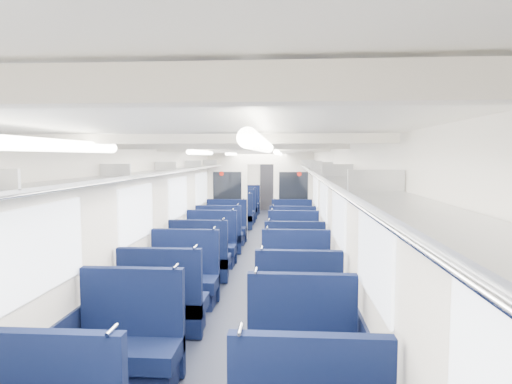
# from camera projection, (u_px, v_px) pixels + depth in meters

# --- Properties ---
(floor) EXTENTS (2.80, 18.00, 0.01)m
(floor) POSITION_uv_depth(u_px,v_px,m) (253.00, 264.00, 8.84)
(floor) COLOR black
(floor) RESTS_ON ground
(ceiling) EXTENTS (2.80, 18.00, 0.01)m
(ceiling) POSITION_uv_depth(u_px,v_px,m) (252.00, 149.00, 8.65)
(ceiling) COLOR white
(ceiling) RESTS_ON wall_left
(wall_left) EXTENTS (0.02, 18.00, 2.35)m
(wall_left) POSITION_uv_depth(u_px,v_px,m) (185.00, 207.00, 8.84)
(wall_left) COLOR silver
(wall_left) RESTS_ON floor
(dado_left) EXTENTS (0.03, 17.90, 0.70)m
(dado_left) POSITION_uv_depth(u_px,v_px,m) (186.00, 246.00, 8.91)
(dado_left) COLOR black
(dado_left) RESTS_ON floor
(wall_right) EXTENTS (0.02, 18.00, 2.35)m
(wall_right) POSITION_uv_depth(u_px,v_px,m) (322.00, 208.00, 8.65)
(wall_right) COLOR silver
(wall_right) RESTS_ON floor
(dado_right) EXTENTS (0.03, 17.90, 0.70)m
(dado_right) POSITION_uv_depth(u_px,v_px,m) (321.00, 248.00, 8.72)
(dado_right) COLOR black
(dado_right) RESTS_ON floor
(wall_far) EXTENTS (2.80, 0.02, 2.35)m
(wall_far) POSITION_uv_depth(u_px,v_px,m) (269.00, 182.00, 17.69)
(wall_far) COLOR silver
(wall_far) RESTS_ON floor
(luggage_rack_left) EXTENTS (0.36, 17.40, 0.18)m
(luggage_rack_left) POSITION_uv_depth(u_px,v_px,m) (193.00, 168.00, 8.76)
(luggage_rack_left) COLOR #B2B5BA
(luggage_rack_left) RESTS_ON wall_left
(luggage_rack_right) EXTENTS (0.36, 17.40, 0.18)m
(luggage_rack_right) POSITION_uv_depth(u_px,v_px,m) (313.00, 168.00, 8.60)
(luggage_rack_right) COLOR #B2B5BA
(luggage_rack_right) RESTS_ON wall_right
(windows) EXTENTS (2.78, 15.60, 0.75)m
(windows) POSITION_uv_depth(u_px,v_px,m) (251.00, 197.00, 8.27)
(windows) COLOR white
(windows) RESTS_ON wall_left
(ceiling_fittings) EXTENTS (2.70, 16.06, 0.11)m
(ceiling_fittings) POSITION_uv_depth(u_px,v_px,m) (251.00, 152.00, 8.40)
(ceiling_fittings) COLOR silver
(ceiling_fittings) RESTS_ON ceiling
(end_door) EXTENTS (0.75, 0.06, 2.00)m
(end_door) POSITION_uv_depth(u_px,v_px,m) (269.00, 186.00, 17.65)
(end_door) COLOR black
(end_door) RESTS_ON floor
(bulkhead) EXTENTS (2.80, 0.10, 2.35)m
(bulkhead) POSITION_uv_depth(u_px,v_px,m) (260.00, 193.00, 11.39)
(bulkhead) COLOR silver
(bulkhead) RESTS_ON floor
(seat_6) EXTENTS (1.02, 0.57, 1.14)m
(seat_6) POSITION_uv_depth(u_px,v_px,m) (129.00, 349.00, 4.14)
(seat_6) COLOR #0A1334
(seat_6) RESTS_ON floor
(seat_7) EXTENTS (1.02, 0.57, 1.14)m
(seat_7) POSITION_uv_depth(u_px,v_px,m) (302.00, 359.00, 3.93)
(seat_7) COLOR #0A1334
(seat_7) RESTS_ON floor
(seat_8) EXTENTS (1.02, 0.57, 1.14)m
(seat_8) POSITION_uv_depth(u_px,v_px,m) (164.00, 306.00, 5.32)
(seat_8) COLOR #0A1334
(seat_8) RESTS_ON floor
(seat_9) EXTENTS (1.02, 0.57, 1.14)m
(seat_9) POSITION_uv_depth(u_px,v_px,m) (298.00, 310.00, 5.20)
(seat_9) COLOR #0A1334
(seat_9) RESTS_ON floor
(seat_10) EXTENTS (1.02, 0.57, 1.14)m
(seat_10) POSITION_uv_depth(u_px,v_px,m) (184.00, 282.00, 6.37)
(seat_10) COLOR #0A1334
(seat_10) RESTS_ON floor
(seat_11) EXTENTS (1.02, 0.57, 1.14)m
(seat_11) POSITION_uv_depth(u_px,v_px,m) (296.00, 282.00, 6.35)
(seat_11) COLOR #0A1334
(seat_11) RESTS_ON floor
(seat_12) EXTENTS (1.02, 0.57, 1.14)m
(seat_12) POSITION_uv_depth(u_px,v_px,m) (200.00, 261.00, 7.59)
(seat_12) COLOR #0A1334
(seat_12) RESTS_ON floor
(seat_13) EXTENTS (1.02, 0.57, 1.14)m
(seat_13) POSITION_uv_depth(u_px,v_px,m) (294.00, 264.00, 7.44)
(seat_13) COLOR #0A1334
(seat_13) RESTS_ON floor
(seat_14) EXTENTS (1.02, 0.57, 1.14)m
(seat_14) POSITION_uv_depth(u_px,v_px,m) (211.00, 248.00, 8.68)
(seat_14) COLOR #0A1334
(seat_14) RESTS_ON floor
(seat_15) EXTENTS (1.02, 0.57, 1.14)m
(seat_15) POSITION_uv_depth(u_px,v_px,m) (293.00, 249.00, 8.60)
(seat_15) COLOR #0A1334
(seat_15) RESTS_ON floor
(seat_16) EXTENTS (1.02, 0.57, 1.14)m
(seat_16) POSITION_uv_depth(u_px,v_px,m) (220.00, 238.00, 9.81)
(seat_16) COLOR #0A1334
(seat_16) RESTS_ON floor
(seat_17) EXTENTS (1.02, 0.57, 1.14)m
(seat_17) POSITION_uv_depth(u_px,v_px,m) (292.00, 239.00, 9.67)
(seat_17) COLOR #0A1334
(seat_17) RESTS_ON floor
(seat_18) EXTENTS (1.02, 0.57, 1.14)m
(seat_18) POSITION_uv_depth(u_px,v_px,m) (226.00, 230.00, 10.90)
(seat_18) COLOR #0A1334
(seat_18) RESTS_ON floor
(seat_19) EXTENTS (1.02, 0.57, 1.14)m
(seat_19) POSITION_uv_depth(u_px,v_px,m) (292.00, 230.00, 10.88)
(seat_19) COLOR #0A1334
(seat_19) RESTS_ON floor
(seat_20) EXTENTS (1.02, 0.57, 1.14)m
(seat_20) POSITION_uv_depth(u_px,v_px,m) (236.00, 218.00, 12.99)
(seat_20) COLOR #0A1334
(seat_20) RESTS_ON floor
(seat_21) EXTENTS (1.02, 0.57, 1.14)m
(seat_21) POSITION_uv_depth(u_px,v_px,m) (291.00, 219.00, 12.83)
(seat_21) COLOR #0A1334
(seat_21) RESTS_ON floor
(seat_22) EXTENTS (1.02, 0.57, 1.14)m
(seat_22) POSITION_uv_depth(u_px,v_px,m) (240.00, 213.00, 14.10)
(seat_22) COLOR #0A1334
(seat_22) RESTS_ON floor
(seat_23) EXTENTS (1.02, 0.57, 1.14)m
(seat_23) POSITION_uv_depth(u_px,v_px,m) (290.00, 213.00, 14.11)
(seat_23) COLOR #0A1334
(seat_23) RESTS_ON floor
(seat_24) EXTENTS (1.02, 0.57, 1.14)m
(seat_24) POSITION_uv_depth(u_px,v_px,m) (243.00, 209.00, 15.16)
(seat_24) COLOR #0A1334
(seat_24) RESTS_ON floor
(seat_25) EXTENTS (1.02, 0.57, 1.14)m
(seat_25) POSITION_uv_depth(u_px,v_px,m) (290.00, 210.00, 15.04)
(seat_25) COLOR #0A1334
(seat_25) RESTS_ON floor
(seat_26) EXTENTS (1.02, 0.57, 1.14)m
(seat_26) POSITION_uv_depth(u_px,v_px,m) (246.00, 205.00, 16.36)
(seat_26) COLOR #0A1334
(seat_26) RESTS_ON floor
(seat_27) EXTENTS (1.02, 0.57, 1.14)m
(seat_27) POSITION_uv_depth(u_px,v_px,m) (290.00, 206.00, 16.17)
(seat_27) COLOR #0A1334
(seat_27) RESTS_ON floor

